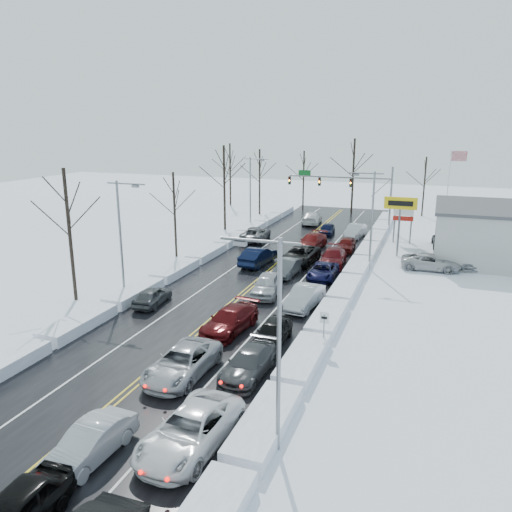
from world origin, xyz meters
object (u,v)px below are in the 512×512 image
at_px(traffic_signal_mast, 350,186).
at_px(oncoming_car_0, 258,265).
at_px(tires_plus_sign, 400,207).
at_px(flagpole, 450,184).

xyz_separation_m(traffic_signal_mast, oncoming_car_0, (-5.10, -20.06, -5.48)).
bearing_deg(tires_plus_sign, traffic_signal_mast, 120.46).
xyz_separation_m(flagpole, oncoming_car_0, (-16.83, -22.07, -5.93)).
distance_m(traffic_signal_mast, flagpole, 11.90).
bearing_deg(traffic_signal_mast, oncoming_car_0, -104.27).
relative_size(tires_plus_sign, flagpole, 0.60).
distance_m(traffic_signal_mast, tires_plus_sign, 13.92).
height_order(flagpole, oncoming_car_0, flagpole).
bearing_deg(flagpole, traffic_signal_mast, -170.27).
bearing_deg(traffic_signal_mast, flagpole, 9.73).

